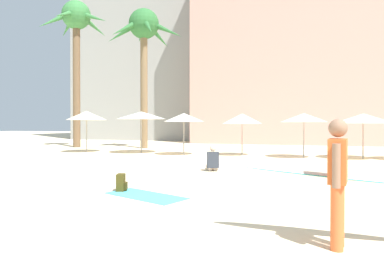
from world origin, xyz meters
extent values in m
plane|color=beige|center=(0.00, 0.00, 0.00)|extent=(120.00, 120.00, 0.00)
cube|color=#DB9989|center=(6.02, 27.96, 8.32)|extent=(22.50, 9.06, 16.63)
cylinder|color=brown|center=(-6.51, 17.19, 4.18)|extent=(0.48, 0.48, 8.36)
sphere|color=#2D6B33|center=(-6.51, 17.19, 8.36)|extent=(2.02, 2.02, 2.02)
cone|color=#2D6B33|center=(-4.99, 17.44, 7.89)|extent=(2.30, 0.81, 1.35)
cone|color=#2D6B33|center=(-6.02, 18.61, 7.81)|extent=(1.15, 2.23, 1.51)
cone|color=#2D6B33|center=(-7.37, 18.55, 8.07)|extent=(1.61, 2.19, 1.03)
cone|color=#2D6B33|center=(-7.97, 16.90, 7.79)|extent=(2.24, 0.86, 1.53)
cone|color=#2D6B33|center=(-7.21, 15.89, 7.77)|extent=(1.42, 2.13, 1.56)
cone|color=#2D6B33|center=(-5.65, 15.99, 7.77)|extent=(1.63, 2.03, 1.57)
cylinder|color=brown|center=(-11.43, 16.68, 4.62)|extent=(0.50, 0.50, 9.25)
sphere|color=#387A3D|center=(-11.43, 16.68, 9.25)|extent=(1.98, 1.98, 1.98)
cone|color=#387A3D|center=(-9.89, 16.43, 8.87)|extent=(2.31, 0.78, 1.16)
cone|color=#387A3D|center=(-10.91, 18.10, 8.77)|extent=(1.17, 2.24, 1.36)
cone|color=#387A3D|center=(-12.71, 17.45, 8.73)|extent=(2.11, 1.52, 1.43)
cone|color=#387A3D|center=(-12.47, 15.64, 8.67)|extent=(1.84, 1.83, 1.53)
cone|color=#387A3D|center=(-11.25, 15.15, 8.82)|extent=(0.70, 2.29, 1.26)
cylinder|color=gray|center=(0.63, 13.75, 1.08)|extent=(0.06, 0.06, 2.17)
cone|color=white|center=(0.63, 13.75, 1.91)|extent=(2.04, 2.04, 0.52)
cylinder|color=gray|center=(6.31, 13.68, 1.06)|extent=(0.06, 0.06, 2.12)
cone|color=beige|center=(6.31, 13.68, 1.89)|extent=(2.63, 2.63, 0.46)
cylinder|color=gray|center=(3.66, 13.39, 1.07)|extent=(0.06, 0.06, 2.15)
cone|color=white|center=(3.66, 13.39, 1.94)|extent=(2.19, 2.19, 0.42)
cylinder|color=gray|center=(-5.05, 13.69, 1.17)|extent=(0.06, 0.06, 2.33)
cone|color=white|center=(-5.05, 13.69, 2.12)|extent=(2.79, 2.79, 0.42)
cylinder|color=gray|center=(-8.32, 13.25, 1.19)|extent=(0.06, 0.06, 2.39)
cone|color=beige|center=(-8.32, 13.25, 2.13)|extent=(2.32, 2.32, 0.52)
cylinder|color=gray|center=(-2.35, 13.15, 1.10)|extent=(0.06, 0.06, 2.21)
cone|color=beige|center=(-2.35, 13.15, 1.98)|extent=(2.13, 2.13, 0.45)
cube|color=#4CC6D6|center=(0.05, 3.08, 0.01)|extent=(2.13, 1.50, 0.01)
cube|color=#413712|center=(-0.75, 3.40, 0.21)|extent=(0.26, 0.34, 0.42)
cube|color=#342C0E|center=(-0.64, 3.44, 0.13)|extent=(0.12, 0.22, 0.18)
cylinder|color=orange|center=(3.82, 0.72, 0.43)|extent=(0.19, 0.19, 0.85)
cylinder|color=orange|center=(3.85, 0.92, 0.43)|extent=(0.19, 0.19, 0.85)
cube|color=orange|center=(3.84, 0.82, 1.15)|extent=(0.29, 0.43, 0.58)
sphere|color=#936B51|center=(3.84, 0.82, 1.58)|extent=(0.28, 0.28, 0.24)
cylinder|color=#936B51|center=(3.79, 0.57, 1.11)|extent=(0.12, 0.12, 0.55)
cylinder|color=#936B51|center=(3.88, 1.06, 1.11)|extent=(0.12, 0.12, 0.55)
ellipsoid|color=beige|center=(3.84, 1.12, 0.90)|extent=(2.76, 0.37, 0.25)
ellipsoid|color=#129E9E|center=(3.84, 1.12, 0.90)|extent=(2.77, 0.39, 0.22)
cylinder|color=beige|center=(0.32, 7.88, 0.08)|extent=(0.45, 0.88, 0.16)
cylinder|color=beige|center=(0.51, 7.95, 0.08)|extent=(0.45, 0.88, 0.16)
cube|color=#333842|center=(0.57, 7.50, 0.40)|extent=(0.45, 0.34, 0.55)
sphere|color=beige|center=(0.57, 7.50, 0.81)|extent=(0.31, 0.31, 0.24)
camera|label=1|loc=(3.31, -4.04, 1.63)|focal=32.19mm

